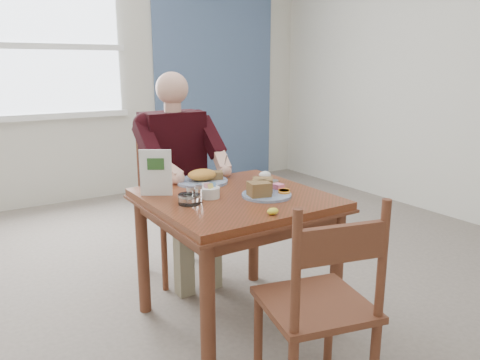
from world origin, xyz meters
TOP-DOWN VIEW (x-y plane):
  - floor at (0.00, 0.00)m, footprint 6.00×6.00m
  - wall_back at (0.00, 3.00)m, footprint 5.50×0.00m
  - accent_panel at (1.60, 2.98)m, footprint 1.60×0.02m
  - lemon_wedge at (-0.03, -0.38)m, footprint 0.06×0.05m
  - napkin at (0.34, 0.21)m, footprint 0.10×0.09m
  - metal_dish at (0.33, 0.12)m, footprint 0.09×0.09m
  - window at (-0.40, 2.97)m, footprint 1.72×0.04m
  - table at (0.00, 0.00)m, footprint 0.92×0.92m
  - chair_far at (0.00, 0.80)m, footprint 0.42×0.42m
  - chair_near at (-0.08, -0.78)m, footprint 0.51×0.51m
  - diner at (0.00, 0.71)m, footprint 0.53×0.56m
  - near_plate at (0.12, -0.10)m, footprint 0.34×0.34m
  - far_plate at (-0.02, 0.33)m, footprint 0.40×0.40m
  - caddy at (-0.14, 0.03)m, footprint 0.13×0.13m
  - shakers at (-0.25, -0.02)m, footprint 0.10×0.06m
  - creamer at (-0.28, -0.02)m, footprint 0.14×0.14m
  - menu at (-0.36, 0.22)m, footprint 0.15×0.10m

SIDE VIEW (x-z plane):
  - floor at x=0.00m, z-range 0.00..0.00m
  - chair_far at x=0.00m, z-range 0.00..0.95m
  - chair_near at x=-0.08m, z-range 0.00..0.95m
  - table at x=0.00m, z-range 0.26..1.01m
  - metal_dish at x=0.33m, z-range 0.75..0.76m
  - lemon_wedge at x=-0.03m, z-range 0.75..0.78m
  - napkin at x=0.34m, z-range 0.75..0.80m
  - creamer at x=-0.28m, z-range 0.75..0.80m
  - caddy at x=-0.14m, z-range 0.74..0.82m
  - far_plate at x=-0.02m, z-range 0.74..0.82m
  - near_plate at x=0.12m, z-range 0.74..0.83m
  - shakers at x=-0.25m, z-range 0.75..0.84m
  - diner at x=0.00m, z-range 0.12..1.50m
  - menu at x=-0.36m, z-range 0.75..1.00m
  - accent_panel at x=1.60m, z-range 0.00..2.80m
  - wall_back at x=0.00m, z-range -1.35..4.15m
  - window at x=-0.40m, z-range 0.89..2.31m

